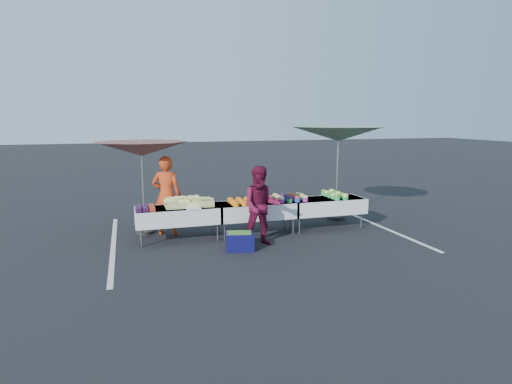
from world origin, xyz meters
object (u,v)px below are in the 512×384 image
object	(u,v)px
table_left	(178,215)
umbrella_right	(338,135)
customer	(261,206)
vendor	(167,196)
table_center	(256,210)
table_right	(326,205)
umbrella_left	(141,150)
storage_bin	(240,241)

from	to	relation	value
table_left	umbrella_right	size ratio (longest dim) A/B	0.61
table_left	customer	size ratio (longest dim) A/B	1.09
customer	umbrella_right	size ratio (longest dim) A/B	0.56
vendor	table_left	bearing A→B (deg)	129.30
table_center	vendor	xyz separation A→B (m)	(-1.99, 0.56, 0.34)
table_left	vendor	size ratio (longest dim) A/B	1.01
table_right	umbrella_right	bearing A→B (deg)	48.81
umbrella_left	umbrella_right	world-z (taller)	umbrella_right
table_left	table_center	size ratio (longest dim) A/B	1.00
table_right	customer	bearing A→B (deg)	-155.68
vendor	customer	world-z (taller)	vendor
customer	table_left	bearing A→B (deg)	163.75
umbrella_left	storage_bin	distance (m)	3.18
umbrella_right	table_center	bearing A→B (deg)	-162.26
vendor	customer	xyz separation A→B (m)	(1.84, -1.45, -0.07)
table_right	customer	xyz separation A→B (m)	(-1.95, -0.88, 0.27)
table_left	table_center	bearing A→B (deg)	0.00
storage_bin	customer	bearing A→B (deg)	34.35
customer	umbrella_right	bearing A→B (deg)	44.36
table_right	umbrella_right	world-z (taller)	umbrella_right
table_left	umbrella_left	xyz separation A→B (m)	(-0.70, 0.80, 1.40)
vendor	umbrella_right	bearing A→B (deg)	-156.35
table_left	customer	world-z (taller)	customer
table_left	table_right	size ratio (longest dim) A/B	1.00
table_right	storage_bin	distance (m)	2.74
table_left	vendor	distance (m)	0.69
table_center	table_right	xyz separation A→B (m)	(1.80, 0.00, 0.00)
table_right	customer	size ratio (longest dim) A/B	1.09
storage_bin	umbrella_right	bearing A→B (deg)	43.26
table_left	umbrella_left	world-z (taller)	umbrella_left
table_center	vendor	size ratio (longest dim) A/B	1.01
umbrella_right	storage_bin	distance (m)	4.24
table_center	storage_bin	world-z (taller)	table_center
customer	umbrella_right	xyz separation A→B (m)	(2.65, 1.68, 1.41)
umbrella_right	storage_bin	world-z (taller)	umbrella_right
table_left	storage_bin	size ratio (longest dim) A/B	2.86
table_left	umbrella_right	distance (m)	4.68
customer	storage_bin	distance (m)	0.87
customer	umbrella_left	distance (m)	3.10
umbrella_right	table_left	bearing A→B (deg)	-169.46
table_right	storage_bin	world-z (taller)	table_right
customer	storage_bin	world-z (taller)	customer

